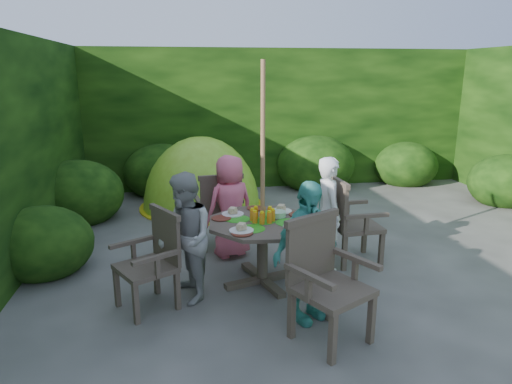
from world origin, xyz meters
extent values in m
plane|color=#484540|center=(0.00, 0.00, 0.00)|extent=(60.00, 60.00, 0.00)
cube|color=black|center=(0.00, 4.00, 1.25)|extent=(9.00, 1.00, 2.50)
cylinder|color=#3F3429|center=(-1.07, -0.43, 0.31)|extent=(0.11, 0.11, 0.62)
cube|color=#3F3429|center=(-1.07, -0.43, 0.03)|extent=(0.81, 0.33, 0.05)
cube|color=#3F3429|center=(-1.07, -0.43, 0.03)|extent=(0.33, 0.81, 0.05)
cylinder|color=#3F3429|center=(-1.07, -0.43, 0.64)|extent=(1.42, 1.42, 0.04)
cylinder|color=green|center=(-1.21, -0.65, 0.66)|extent=(0.26, 0.26, 0.00)
cylinder|color=green|center=(-0.83, -0.53, 0.66)|extent=(0.26, 0.26, 0.00)
cylinder|color=green|center=(-1.31, -0.33, 0.66)|extent=(0.26, 0.26, 0.00)
cylinder|color=green|center=(-0.93, -0.21, 0.66)|extent=(0.26, 0.26, 0.00)
cylinder|color=green|center=(-1.07, -0.43, 0.66)|extent=(0.26, 0.26, 0.00)
cylinder|color=white|center=(-0.82, -0.16, 0.67)|extent=(0.23, 0.23, 0.01)
cylinder|color=white|center=(-1.34, -0.18, 0.67)|extent=(0.23, 0.23, 0.01)
cylinder|color=white|center=(-1.32, -0.70, 0.67)|extent=(0.23, 0.23, 0.01)
cylinder|color=white|center=(-0.80, -0.68, 0.67)|extent=(0.23, 0.23, 0.01)
cylinder|color=#B12F0B|center=(-0.67, -0.30, 0.67)|extent=(0.20, 0.20, 0.01)
cylinder|color=#B12F0B|center=(-1.07, -0.01, 0.67)|extent=(0.20, 0.20, 0.01)
cylinder|color=#B12F0B|center=(-1.47, -0.30, 0.67)|extent=(0.20, 0.20, 0.01)
cylinder|color=#B12F0B|center=(-1.32, -0.77, 0.67)|extent=(0.20, 0.20, 0.01)
cylinder|color=#B12F0B|center=(-0.83, -0.77, 0.67)|extent=(0.20, 0.20, 0.01)
cylinder|color=green|center=(-0.89, -0.33, 0.69)|extent=(0.16, 0.16, 0.05)
cylinder|color=brown|center=(-1.07, -0.43, 1.10)|extent=(0.06, 0.06, 2.20)
cube|color=#3F3429|center=(0.06, -0.07, 0.42)|extent=(0.51, 0.53, 0.05)
cube|color=#3F3429|center=(0.28, -0.28, 0.21)|extent=(0.05, 0.05, 0.41)
cube|color=#3F3429|center=(0.26, 0.15, 0.21)|extent=(0.05, 0.05, 0.41)
cube|color=#3F3429|center=(-0.15, -0.30, 0.21)|extent=(0.05, 0.05, 0.41)
cube|color=#3F3429|center=(-0.17, 0.13, 0.21)|extent=(0.05, 0.05, 0.41)
cube|color=#3F3429|center=(-0.18, -0.09, 0.69)|extent=(0.06, 0.51, 0.49)
cube|color=#3F3429|center=(0.07, -0.33, 0.62)|extent=(0.49, 0.07, 0.04)
cube|color=#3F3429|center=(0.04, 0.18, 0.62)|extent=(0.49, 0.07, 0.04)
cube|color=#3F3429|center=(-2.20, -0.78, 0.39)|extent=(0.63, 0.63, 0.05)
cube|color=#3F3429|center=(-2.47, -0.71, 0.19)|extent=(0.06, 0.06, 0.38)
cube|color=#3F3429|center=(-2.27, -1.06, 0.19)|extent=(0.06, 0.06, 0.38)
cube|color=#3F3429|center=(-2.12, -0.51, 0.19)|extent=(0.06, 0.06, 0.38)
cube|color=#3F3429|center=(-1.92, -0.86, 0.19)|extent=(0.06, 0.06, 0.38)
cube|color=#3F3429|center=(-2.01, -0.68, 0.63)|extent=(0.27, 0.43, 0.45)
cube|color=#3F3429|center=(-2.31, -0.58, 0.57)|extent=(0.41, 0.27, 0.04)
cube|color=#3F3429|center=(-2.08, -0.99, 0.57)|extent=(0.41, 0.27, 0.04)
cube|color=#3F3429|center=(-1.43, 0.70, 0.41)|extent=(0.55, 0.53, 0.05)
cube|color=#3F3429|center=(-1.24, 0.93, 0.20)|extent=(0.05, 0.05, 0.40)
cube|color=#3F3429|center=(-1.66, 0.88, 0.20)|extent=(0.05, 0.05, 0.40)
cube|color=#3F3429|center=(-1.19, 0.51, 0.20)|extent=(0.05, 0.05, 0.40)
cube|color=#3F3429|center=(-1.61, 0.46, 0.20)|extent=(0.05, 0.05, 0.40)
cube|color=#3F3429|center=(-1.40, 0.47, 0.66)|extent=(0.49, 0.10, 0.47)
cube|color=#3F3429|center=(-1.18, 0.72, 0.60)|extent=(0.10, 0.48, 0.04)
cube|color=#3F3429|center=(-1.67, 0.67, 0.60)|extent=(0.10, 0.48, 0.04)
cube|color=#3F3429|center=(-0.72, -1.56, 0.43)|extent=(0.70, 0.69, 0.05)
cube|color=#3F3429|center=(-0.80, -1.86, 0.21)|extent=(0.07, 0.07, 0.42)
cube|color=#3F3429|center=(-0.41, -1.64, 0.21)|extent=(0.07, 0.07, 0.42)
cube|color=#3F3429|center=(-1.02, -1.47, 0.21)|extent=(0.07, 0.07, 0.42)
cube|color=#3F3429|center=(-0.63, -1.25, 0.21)|extent=(0.07, 0.07, 0.42)
cube|color=#3F3429|center=(-0.83, -1.34, 0.71)|extent=(0.48, 0.29, 0.50)
cube|color=#3F3429|center=(-0.94, -1.68, 0.63)|extent=(0.29, 0.47, 0.04)
cube|color=#3F3429|center=(-0.49, -1.43, 0.63)|extent=(0.29, 0.47, 0.04)
imported|color=white|center=(-0.31, -0.19, 0.62)|extent=(0.30, 0.45, 1.24)
imported|color=#A1A09B|center=(-1.83, -0.67, 0.61)|extent=(0.60, 0.69, 1.22)
imported|color=#F36481|center=(-1.31, 0.33, 0.60)|extent=(0.68, 0.58, 1.19)
imported|color=#4CB2A2|center=(-0.83, -1.19, 0.62)|extent=(0.78, 0.63, 1.24)
ellipsoid|color=#86B723|center=(-1.55, 2.40, 0.00)|extent=(2.03, 2.03, 2.24)
ellipsoid|color=black|center=(-1.62, 1.77, 0.00)|extent=(0.66, 0.40, 0.77)
cylinder|color=yellow|center=(-1.55, 2.40, 0.01)|extent=(1.96, 1.96, 0.03)
camera|label=1|loc=(-1.83, -4.66, 2.09)|focal=32.00mm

